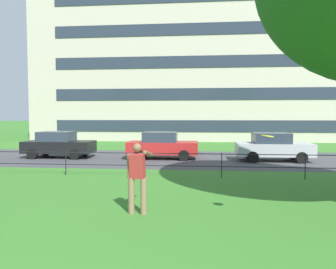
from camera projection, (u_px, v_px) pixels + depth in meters
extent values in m
cube|color=#424247|center=(159.00, 158.00, 18.72)|extent=(80.00, 7.86, 0.01)
cylinder|color=black|center=(66.00, 163.00, 13.40)|extent=(0.04, 0.04, 1.00)
cylinder|color=black|center=(142.00, 164.00, 13.10)|extent=(0.04, 0.04, 1.00)
cylinder|color=black|center=(222.00, 165.00, 12.79)|extent=(0.04, 0.04, 1.00)
cylinder|color=black|center=(305.00, 167.00, 12.49)|extent=(0.04, 0.04, 1.00)
cylinder|color=black|center=(142.00, 165.00, 13.10)|extent=(32.07, 0.03, 0.03)
cylinder|color=black|center=(142.00, 153.00, 13.07)|extent=(32.07, 0.03, 0.03)
sphere|color=#21531D|center=(321.00, 14.00, 10.38)|extent=(3.14, 3.14, 3.14)
cylinder|color=#846B4C|center=(131.00, 196.00, 8.12)|extent=(0.16, 0.16, 0.90)
cylinder|color=#846B4C|center=(144.00, 196.00, 8.06)|extent=(0.16, 0.16, 0.90)
cube|color=#B22D2D|center=(137.00, 166.00, 8.05)|extent=(0.39, 0.34, 0.64)
sphere|color=brown|center=(137.00, 148.00, 8.02)|extent=(0.22, 0.22, 0.22)
cylinder|color=brown|center=(148.00, 153.00, 8.28)|extent=(0.16, 0.63, 0.23)
cylinder|color=brown|center=(129.00, 166.00, 8.09)|extent=(0.09, 0.09, 0.62)
cylinder|color=yellow|center=(267.00, 136.00, 7.11)|extent=(0.31, 0.31, 0.07)
cube|color=black|center=(59.00, 147.00, 19.02)|extent=(4.02, 1.74, 0.68)
cube|color=#2D3847|center=(57.00, 136.00, 19.00)|extent=(1.91, 1.54, 0.56)
cylinder|color=black|center=(85.00, 151.00, 19.74)|extent=(0.60, 0.21, 0.60)
cylinder|color=black|center=(75.00, 154.00, 18.14)|extent=(0.60, 0.21, 0.60)
cylinder|color=black|center=(46.00, 151.00, 19.95)|extent=(0.60, 0.21, 0.60)
cylinder|color=black|center=(32.00, 154.00, 18.35)|extent=(0.60, 0.21, 0.60)
cube|color=red|center=(163.00, 148.00, 18.49)|extent=(4.01, 1.73, 0.68)
cube|color=#2D3847|center=(160.00, 137.00, 18.46)|extent=(1.91, 1.53, 0.56)
cylinder|color=black|center=(185.00, 152.00, 19.20)|extent=(0.60, 0.20, 0.60)
cylinder|color=black|center=(184.00, 155.00, 17.59)|extent=(0.60, 0.20, 0.60)
cylinder|color=black|center=(144.00, 152.00, 19.42)|extent=(0.60, 0.20, 0.60)
cylinder|color=black|center=(139.00, 155.00, 17.81)|extent=(0.60, 0.20, 0.60)
cube|color=#B7BABF|center=(274.00, 149.00, 17.56)|extent=(4.00, 1.71, 0.68)
cube|color=#2D3847|center=(271.00, 138.00, 17.54)|extent=(1.90, 1.52, 0.56)
cylinder|color=black|center=(293.00, 154.00, 18.26)|extent=(0.60, 0.20, 0.60)
cylinder|color=black|center=(302.00, 158.00, 16.66)|extent=(0.60, 0.20, 0.60)
cylinder|color=black|center=(248.00, 154.00, 18.50)|extent=(0.60, 0.20, 0.60)
cylinder|color=black|center=(253.00, 157.00, 16.89)|extent=(0.60, 0.20, 0.60)
cube|color=beige|center=(210.00, 71.00, 36.63)|extent=(35.95, 13.60, 15.00)
cube|color=gray|center=(211.00, 2.00, 36.18)|extent=(36.19, 13.84, 0.40)
cube|color=#283342|center=(212.00, 126.00, 30.19)|extent=(30.20, 0.06, 1.10)
cube|color=#283342|center=(212.00, 94.00, 30.01)|extent=(30.20, 0.06, 1.10)
cube|color=#283342|center=(213.00, 61.00, 29.84)|extent=(30.20, 0.06, 1.10)
cube|color=#283342|center=(213.00, 28.00, 29.66)|extent=(30.20, 0.06, 1.10)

